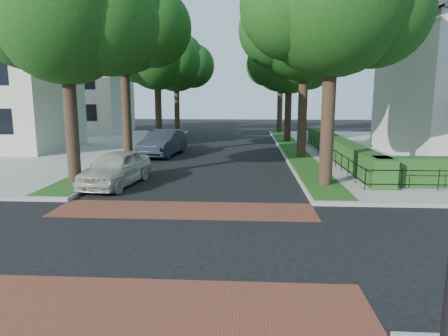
{
  "coord_description": "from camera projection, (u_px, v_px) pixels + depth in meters",
  "views": [
    {
      "loc": [
        2.18,
        -9.98,
        3.85
      ],
      "look_at": [
        1.42,
        2.61,
        1.6
      ],
      "focal_mm": 32.0,
      "sensor_mm": 36.0,
      "label": 1
    }
  ],
  "objects": [
    {
      "name": "ground",
      "position": [
        165.0,
        244.0,
        10.61
      ],
      "size": [
        120.0,
        120.0,
        0.0
      ],
      "primitive_type": "plane",
      "color": "black",
      "rests_on": "ground"
    },
    {
      "name": "crosswalk_far",
      "position": [
        184.0,
        210.0,
        13.76
      ],
      "size": [
        9.0,
        2.2,
        0.01
      ],
      "primitive_type": "cube",
      "color": "brown",
      "rests_on": "ground"
    },
    {
      "name": "crosswalk_near",
      "position": [
        130.0,
        305.0,
        7.47
      ],
      "size": [
        9.0,
        2.2,
        0.01
      ],
      "primitive_type": "cube",
      "color": "brown",
      "rests_on": "ground"
    },
    {
      "name": "grass_strip_ne",
      "position": [
        292.0,
        148.0,
        29.03
      ],
      "size": [
        1.6,
        29.8,
        0.02
      ],
      "primitive_type": "cube",
      "color": "#234313",
      "rests_on": "sidewalk_ne"
    },
    {
      "name": "grass_strip_nw",
      "position": [
        146.0,
        147.0,
        29.67
      ],
      "size": [
        1.6,
        29.8,
        0.02
      ],
      "primitive_type": "cube",
      "color": "#234313",
      "rests_on": "sidewalk_nw"
    },
    {
      "name": "tree_right_near",
      "position": [
        335.0,
        2.0,
        16.05
      ],
      "size": [
        7.75,
        6.67,
        10.66
      ],
      "color": "black",
      "rests_on": "sidewalk_ne"
    },
    {
      "name": "tree_right_mid",
      "position": [
        307.0,
        27.0,
        23.86
      ],
      "size": [
        8.25,
        7.09,
        11.22
      ],
      "color": "black",
      "rests_on": "sidewalk_ne"
    },
    {
      "name": "tree_right_far",
      "position": [
        290.0,
        59.0,
        32.87
      ],
      "size": [
        7.25,
        6.23,
        9.74
      ],
      "color": "black",
      "rests_on": "sidewalk_ne"
    },
    {
      "name": "tree_right_back",
      "position": [
        282.0,
        64.0,
        41.65
      ],
      "size": [
        7.5,
        6.45,
        10.2
      ],
      "color": "black",
      "rests_on": "sidewalk_ne"
    },
    {
      "name": "tree_left_near",
      "position": [
        69.0,
        14.0,
        16.76
      ],
      "size": [
        7.5,
        6.45,
        10.2
      ],
      "color": "black",
      "rests_on": "sidewalk_nw"
    },
    {
      "name": "tree_left_mid",
      "position": [
        126.0,
        23.0,
        24.44
      ],
      "size": [
        8.0,
        6.88,
        11.48
      ],
      "color": "black",
      "rests_on": "sidewalk_nw"
    },
    {
      "name": "tree_left_far",
      "position": [
        159.0,
        57.0,
        33.48
      ],
      "size": [
        7.0,
        6.02,
        9.86
      ],
      "color": "black",
      "rests_on": "sidewalk_nw"
    },
    {
      "name": "tree_left_back",
      "position": [
        177.0,
        63.0,
        42.29
      ],
      "size": [
        7.75,
        6.66,
        10.44
      ],
      "color": "black",
      "rests_on": "sidewalk_nw"
    },
    {
      "name": "hedge_main_road",
      "position": [
        337.0,
        148.0,
        24.76
      ],
      "size": [
        1.0,
        18.0,
        1.2
      ],
      "primitive_type": "cube",
      "color": "#214819",
      "rests_on": "sidewalk_ne"
    },
    {
      "name": "fence_main_road",
      "position": [
        324.0,
        150.0,
        24.84
      ],
      "size": [
        0.06,
        18.0,
        0.9
      ],
      "primitive_type": null,
      "color": "black",
      "rests_on": "sidewalk_ne"
    },
    {
      "name": "house_left_near",
      "position": [
        0.0,
        80.0,
        28.33
      ],
      "size": [
        10.0,
        9.0,
        10.14
      ],
      "color": "beige",
      "rests_on": "sidewalk_nw"
    },
    {
      "name": "house_left_far",
      "position": [
        81.0,
        85.0,
        42.09
      ],
      "size": [
        10.0,
        9.0,
        10.14
      ],
      "color": "beige",
      "rests_on": "sidewalk_nw"
    },
    {
      "name": "parked_car_front",
      "position": [
        116.0,
        168.0,
        17.47
      ],
      "size": [
        2.43,
        4.74,
        1.55
      ],
      "primitive_type": "imported",
      "rotation": [
        0.0,
        0.0,
        -0.14
      ],
      "color": "beige",
      "rests_on": "ground"
    },
    {
      "name": "parked_car_middle",
      "position": [
        163.0,
        143.0,
        26.31
      ],
      "size": [
        2.48,
        5.4,
        1.71
      ],
      "primitive_type": "imported",
      "rotation": [
        0.0,
        0.0,
        -0.13
      ],
      "color": "#222733",
      "rests_on": "ground"
    },
    {
      "name": "parked_car_rear",
      "position": [
        166.0,
        142.0,
        28.0
      ],
      "size": [
        2.17,
        4.91,
        1.4
      ],
      "primitive_type": "imported",
      "rotation": [
        0.0,
        0.0,
        -0.04
      ],
      "color": "slate",
      "rests_on": "ground"
    }
  ]
}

